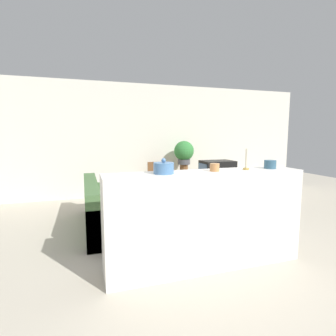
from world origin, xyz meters
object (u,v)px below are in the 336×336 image
decorative_bowl (164,168)px  potted_plant (184,152)px  television (217,171)px  couch (110,210)px  wooden_chair (157,178)px

decorative_bowl → potted_plant: bearing=65.2°
television → decorative_bowl: 2.97m
couch → potted_plant: 2.71m
television → wooden_chair: (-1.02, 1.00, -0.25)m
couch → decorative_bowl: bearing=-76.0°
couch → potted_plant: bearing=40.9°
wooden_chair → decorative_bowl: decorative_bowl is taller
decorative_bowl → wooden_chair: bearing=75.5°
potted_plant → decorative_bowl: bearing=-114.8°
potted_plant → television: bearing=-73.7°
wooden_chair → decorative_bowl: size_ratio=3.96×
potted_plant → decorative_bowl: potted_plant is taller
couch → television: bearing=15.0°
television → decorative_bowl: size_ratio=3.18×
couch → potted_plant: (1.96, 1.70, 0.80)m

